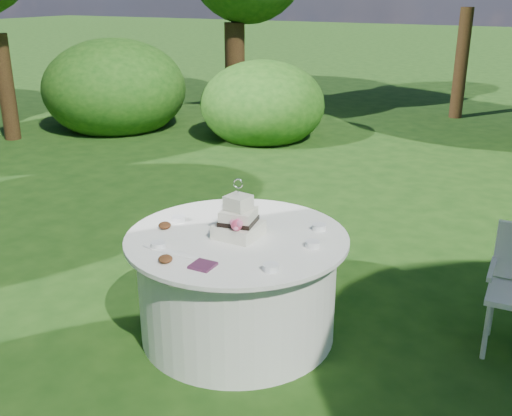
# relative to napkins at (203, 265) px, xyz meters

# --- Properties ---
(ground) EXTENTS (80.00, 80.00, 0.00)m
(ground) POSITION_rel_napkins_xyz_m (-0.05, 0.53, -0.78)
(ground) COLOR #17380F
(ground) RESTS_ON ground
(napkins) EXTENTS (0.14, 0.14, 0.02)m
(napkins) POSITION_rel_napkins_xyz_m (0.00, 0.00, 0.00)
(napkins) COLOR #4E213E
(napkins) RESTS_ON table
(feather_plume) EXTENTS (0.48, 0.07, 0.01)m
(feather_plume) POSITION_rel_napkins_xyz_m (-0.28, 0.08, -0.00)
(feather_plume) COLOR white
(feather_plume) RESTS_ON table
(table) EXTENTS (1.56, 1.56, 0.77)m
(table) POSITION_rel_napkins_xyz_m (-0.05, 0.53, -0.39)
(table) COLOR white
(table) RESTS_ON ground
(cake) EXTENTS (0.30, 0.31, 0.42)m
(cake) POSITION_rel_napkins_xyz_m (-0.04, 0.52, 0.10)
(cake) COLOR white
(cake) RESTS_ON table
(votives) EXTENTS (1.15, 0.97, 0.04)m
(votives) POSITION_rel_napkins_xyz_m (-0.01, 0.55, 0.01)
(votives) COLOR white
(votives) RESTS_ON table
(petal_cups) EXTENTS (0.42, 0.55, 0.05)m
(petal_cups) POSITION_rel_napkins_xyz_m (-0.41, 0.17, 0.02)
(petal_cups) COLOR #562D16
(petal_cups) RESTS_ON table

